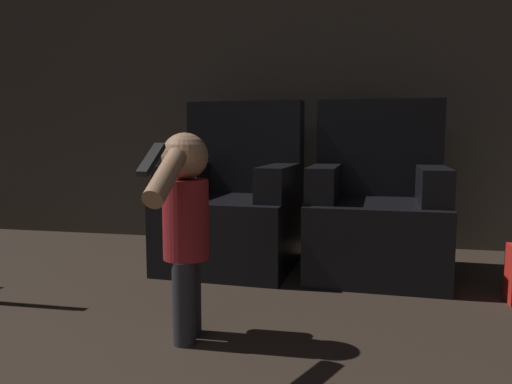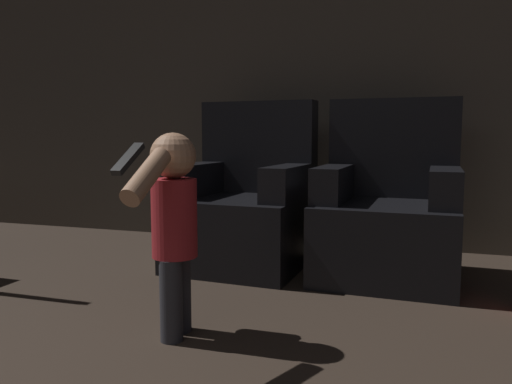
% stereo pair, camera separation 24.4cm
% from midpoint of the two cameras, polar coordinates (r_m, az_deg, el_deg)
% --- Properties ---
extents(wall_back, '(8.40, 0.05, 2.60)m').
position_cam_midpoint_polar(wall_back, '(3.84, -0.33, 13.79)').
color(wall_back, '#51493F').
rests_on(wall_back, ground_plane).
extents(armchair_left, '(0.81, 0.81, 1.03)m').
position_cam_midpoint_polar(armchair_left, '(3.13, -4.73, -1.93)').
color(armchair_left, black).
rests_on(armchair_left, ground_plane).
extents(armchair_right, '(0.79, 0.80, 1.03)m').
position_cam_midpoint_polar(armchair_right, '(3.00, 11.40, -2.40)').
color(armchair_right, black).
rests_on(armchair_right, ground_plane).
extents(person_toddler, '(0.18, 0.57, 0.82)m').
position_cam_midpoint_polar(person_toddler, '(1.97, -11.65, -3.12)').
color(person_toddler, '#28282D').
rests_on(person_toddler, ground_plane).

